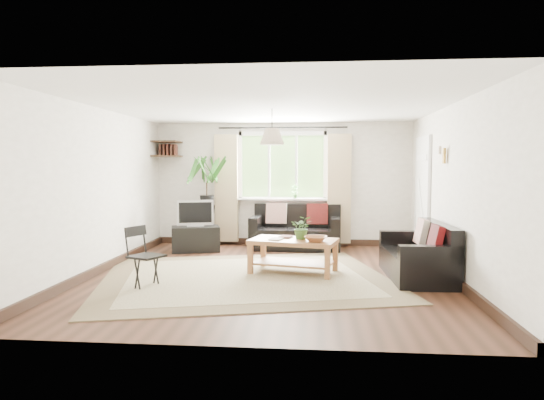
# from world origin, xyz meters

# --- Properties ---
(floor) EXTENTS (5.50, 5.50, 0.00)m
(floor) POSITION_xyz_m (0.00, 0.00, 0.00)
(floor) COLOR black
(floor) RESTS_ON ground
(ceiling) EXTENTS (5.50, 5.50, 0.00)m
(ceiling) POSITION_xyz_m (0.00, 0.00, 2.40)
(ceiling) COLOR white
(ceiling) RESTS_ON floor
(wall_back) EXTENTS (5.00, 0.02, 2.40)m
(wall_back) POSITION_xyz_m (0.00, 2.75, 1.20)
(wall_back) COLOR beige
(wall_back) RESTS_ON floor
(wall_front) EXTENTS (5.00, 0.02, 2.40)m
(wall_front) POSITION_xyz_m (0.00, -2.75, 1.20)
(wall_front) COLOR beige
(wall_front) RESTS_ON floor
(wall_left) EXTENTS (0.02, 5.50, 2.40)m
(wall_left) POSITION_xyz_m (-2.50, 0.00, 1.20)
(wall_left) COLOR beige
(wall_left) RESTS_ON floor
(wall_right) EXTENTS (0.02, 5.50, 2.40)m
(wall_right) POSITION_xyz_m (2.50, 0.00, 1.20)
(wall_right) COLOR beige
(wall_right) RESTS_ON floor
(rug) EXTENTS (4.56, 4.16, 0.02)m
(rug) POSITION_xyz_m (-0.32, -0.19, 0.01)
(rug) COLOR beige
(rug) RESTS_ON floor
(window) EXTENTS (2.50, 0.16, 2.16)m
(window) POSITION_xyz_m (0.00, 2.71, 1.55)
(window) COLOR white
(window) RESTS_ON wall_back
(door) EXTENTS (0.06, 0.96, 2.06)m
(door) POSITION_xyz_m (2.47, 1.70, 1.00)
(door) COLOR silver
(door) RESTS_ON wall_right
(corner_shelf) EXTENTS (0.50, 0.50, 0.34)m
(corner_shelf) POSITION_xyz_m (-2.25, 2.50, 1.89)
(corner_shelf) COLOR black
(corner_shelf) RESTS_ON wall_back
(pendant_lamp) EXTENTS (0.36, 0.36, 0.54)m
(pendant_lamp) POSITION_xyz_m (0.00, 0.40, 2.05)
(pendant_lamp) COLOR beige
(pendant_lamp) RESTS_ON ceiling
(wall_sconce) EXTENTS (0.12, 0.12, 0.28)m
(wall_sconce) POSITION_xyz_m (2.43, 0.30, 1.74)
(wall_sconce) COLOR beige
(wall_sconce) RESTS_ON wall_right
(sofa_back) EXTENTS (1.71, 0.92, 0.79)m
(sofa_back) POSITION_xyz_m (0.28, 2.27, 0.39)
(sofa_back) COLOR black
(sofa_back) RESTS_ON floor
(sofa_right) EXTENTS (1.58, 0.83, 0.73)m
(sofa_right) POSITION_xyz_m (2.05, 0.04, 0.37)
(sofa_right) COLOR black
(sofa_right) RESTS_ON floor
(coffee_table) EXTENTS (1.34, 0.93, 0.50)m
(coffee_table) POSITION_xyz_m (0.33, 0.17, 0.25)
(coffee_table) COLOR brown
(coffee_table) RESTS_ON floor
(table_plant) EXTENTS (0.31, 0.27, 0.34)m
(table_plant) POSITION_xyz_m (0.45, 0.20, 0.67)
(table_plant) COLOR #355D25
(table_plant) RESTS_ON coffee_table
(bowl) EXTENTS (0.35, 0.35, 0.08)m
(bowl) POSITION_xyz_m (0.65, -0.02, 0.54)
(bowl) COLOR brown
(bowl) RESTS_ON coffee_table
(book_a) EXTENTS (0.23, 0.27, 0.02)m
(book_a) POSITION_xyz_m (0.00, 0.13, 0.51)
(book_a) COLOR silver
(book_a) RESTS_ON coffee_table
(book_b) EXTENTS (0.22, 0.27, 0.02)m
(book_b) POSITION_xyz_m (0.12, 0.35, 0.51)
(book_b) COLOR #582B23
(book_b) RESTS_ON coffee_table
(tv_stand) EXTENTS (0.95, 0.70, 0.46)m
(tv_stand) POSITION_xyz_m (-1.53, 1.83, 0.23)
(tv_stand) COLOR black
(tv_stand) RESTS_ON floor
(tv) EXTENTS (0.69, 0.40, 0.50)m
(tv) POSITION_xyz_m (-1.53, 1.83, 0.71)
(tv) COLOR #A5A5AA
(tv) RESTS_ON tv_stand
(palm_stand) EXTENTS (0.74, 0.74, 1.76)m
(palm_stand) POSITION_xyz_m (-1.43, 2.35, 0.88)
(palm_stand) COLOR black
(palm_stand) RESTS_ON floor
(folding_chair) EXTENTS (0.54, 0.54, 0.78)m
(folding_chair) POSITION_xyz_m (-1.50, -0.82, 0.39)
(folding_chair) COLOR black
(folding_chair) RESTS_ON floor
(sill_plant) EXTENTS (0.14, 0.10, 0.27)m
(sill_plant) POSITION_xyz_m (0.25, 2.63, 1.06)
(sill_plant) COLOR #2D6023
(sill_plant) RESTS_ON window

